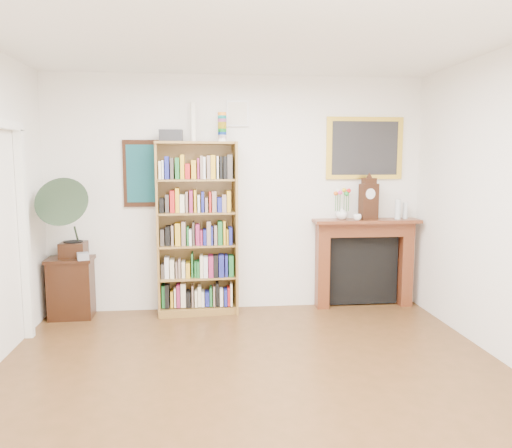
{
  "coord_description": "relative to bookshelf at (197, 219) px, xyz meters",
  "views": [
    {
      "loc": [
        -0.41,
        -3.48,
        1.81
      ],
      "look_at": [
        0.13,
        1.6,
        1.15
      ],
      "focal_mm": 35.0,
      "sensor_mm": 36.0,
      "label": 1
    }
  ],
  "objects": [
    {
      "name": "gramophone",
      "position": [
        -1.41,
        -0.12,
        0.09
      ],
      "size": [
        0.56,
        0.7,
        0.92
      ],
      "rotation": [
        0.0,
        0.0,
        -0.0
      ],
      "color": "black",
      "rests_on": "side_cabinet"
    },
    {
      "name": "fireplace",
      "position": [
        2.05,
        0.09,
        -0.49
      ],
      "size": [
        1.3,
        0.32,
        1.09
      ],
      "rotation": [
        0.0,
        0.0,
        -0.01
      ],
      "color": "#4C1D11",
      "rests_on": "floor"
    },
    {
      "name": "flower_vase",
      "position": [
        1.75,
        0.07,
        0.04
      ],
      "size": [
        0.18,
        0.18,
        0.15
      ],
      "primitive_type": "imported",
      "rotation": [
        0.0,
        0.0,
        0.29
      ],
      "color": "white",
      "rests_on": "fireplace"
    },
    {
      "name": "cd_stack",
      "position": [
        -1.27,
        -0.15,
        -0.39
      ],
      "size": [
        0.15,
        0.15,
        0.08
      ],
      "primitive_type": "cube",
      "rotation": [
        0.0,
        0.0,
        0.33
      ],
      "color": "#A7A6B2",
      "rests_on": "side_cabinet"
    },
    {
      "name": "room",
      "position": [
        0.49,
        -2.31,
        0.27
      ],
      "size": [
        4.51,
        5.01,
        2.81
      ],
      "color": "#4A3116",
      "rests_on": "ground"
    },
    {
      "name": "bookshelf",
      "position": [
        0.0,
        0.0,
        0.0
      ],
      "size": [
        0.95,
        0.39,
        2.32
      ],
      "rotation": [
        0.0,
        0.0,
        0.07
      ],
      "color": "brown",
      "rests_on": "floor"
    },
    {
      "name": "mantel_clock",
      "position": [
        2.07,
        0.04,
        0.21
      ],
      "size": [
        0.24,
        0.17,
        0.5
      ],
      "rotation": [
        0.0,
        0.0,
        0.24
      ],
      "color": "black",
      "rests_on": "fireplace"
    },
    {
      "name": "bottle_right",
      "position": [
        2.55,
        0.06,
        0.06
      ],
      "size": [
        0.06,
        0.06,
        0.2
      ],
      "primitive_type": "cylinder",
      "color": "silver",
      "rests_on": "fireplace"
    },
    {
      "name": "small_picture",
      "position": [
        0.49,
        0.17,
        1.22
      ],
      "size": [
        0.26,
        0.04,
        0.3
      ],
      "color": "white",
      "rests_on": "back_wall"
    },
    {
      "name": "bottle_left",
      "position": [
        2.43,
        0.02,
        0.08
      ],
      "size": [
        0.07,
        0.07,
        0.24
      ],
      "primitive_type": "cylinder",
      "color": "silver",
      "rests_on": "fireplace"
    },
    {
      "name": "teal_poster",
      "position": [
        -0.56,
        0.17,
        0.52
      ],
      "size": [
        0.58,
        0.04,
        0.78
      ],
      "color": "black",
      "rests_on": "back_wall"
    },
    {
      "name": "teacup",
      "position": [
        1.91,
        -0.05,
        0.0
      ],
      "size": [
        0.12,
        0.12,
        0.07
      ],
      "primitive_type": "imported",
      "rotation": [
        0.0,
        0.0,
        0.33
      ],
      "color": "white",
      "rests_on": "fireplace"
    },
    {
      "name": "gilt_painting",
      "position": [
        2.04,
        0.17,
        0.82
      ],
      "size": [
        0.95,
        0.04,
        0.75
      ],
      "color": "gold",
      "rests_on": "back_wall"
    },
    {
      "name": "door_casing",
      "position": [
        -1.71,
        -1.11,
        0.13
      ],
      "size": [
        0.08,
        1.02,
        2.17
      ],
      "color": "white",
      "rests_on": "left_wall"
    },
    {
      "name": "side_cabinet",
      "position": [
        -1.44,
        -0.02,
        -0.78
      ],
      "size": [
        0.53,
        0.39,
        0.7
      ],
      "primitive_type": "cube",
      "rotation": [
        0.0,
        0.0,
        0.03
      ],
      "color": "black",
      "rests_on": "floor"
    }
  ]
}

